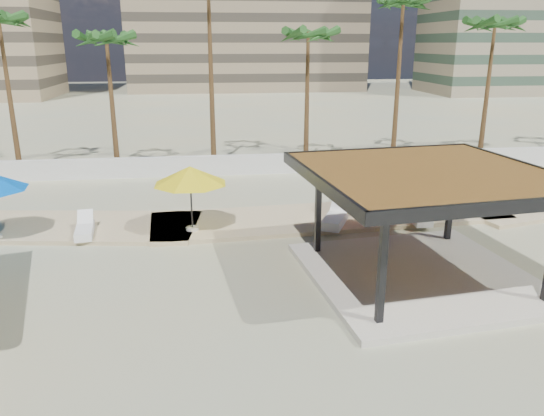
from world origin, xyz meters
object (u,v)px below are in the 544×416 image
(umbrella_c, at_px, (381,166))
(lounger_c, at_px, (417,216))
(lounger_b, at_px, (336,219))
(lounger_a, at_px, (85,230))
(pavilion_central, at_px, (424,215))

(umbrella_c, bearing_deg, lounger_c, -31.36)
(lounger_b, bearing_deg, lounger_c, -63.99)
(lounger_b, bearing_deg, lounger_a, 116.02)
(lounger_a, relative_size, lounger_c, 0.94)
(lounger_c, bearing_deg, pavilion_central, 160.76)
(lounger_b, bearing_deg, pavilion_central, -138.35)
(lounger_a, distance_m, lounger_b, 10.41)
(pavilion_central, relative_size, lounger_a, 3.98)
(pavilion_central, relative_size, lounger_c, 3.75)
(pavilion_central, relative_size, umbrella_c, 2.33)
(lounger_a, relative_size, lounger_b, 0.83)
(lounger_c, bearing_deg, umbrella_c, 60.57)
(lounger_a, bearing_deg, pavilion_central, -121.53)
(lounger_c, bearing_deg, lounger_b, 91.94)
(pavilion_central, distance_m, lounger_c, 6.13)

